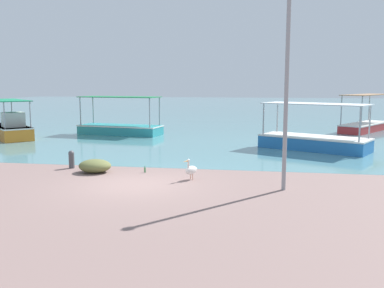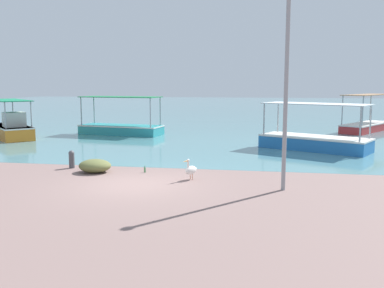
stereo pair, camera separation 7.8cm
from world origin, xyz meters
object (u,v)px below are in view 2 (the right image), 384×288
Objects in this scene: fishing_boat_near_left at (121,127)px; fishing_boat_outer at (366,124)px; net_pile at (95,166)px; pelican at (191,170)px; mooring_bollard at (72,159)px; lamp_post at (286,82)px; fishing_boat_far_right at (314,140)px; glass_bottle at (145,170)px; fishing_boat_far_left at (11,128)px.

fishing_boat_outer reaches higher than fishing_boat_near_left.
net_pile is at bearing -75.66° from fishing_boat_near_left.
pelican is 5.45m from mooring_bollard.
mooring_bollard is (-8.58, 2.32, -3.16)m from lamp_post.
fishing_boat_far_right reaches higher than net_pile.
lamp_post is 9.43m from mooring_bollard.
fishing_boat_far_right is at bearing 44.59° from glass_bottle.
net_pile is (-9.28, -7.52, -0.26)m from fishing_boat_far_right.
mooring_bollard is at bearing -80.90° from fishing_boat_near_left.
fishing_boat_far_right is at bearing -21.52° from fishing_boat_near_left.
fishing_boat_near_left reaches higher than fishing_boat_far_right.
fishing_boat_far_right is at bearing -115.95° from fishing_boat_outer.
fishing_boat_near_left is 14.94m from pelican.
fishing_boat_outer is 24.88m from fishing_boat_far_left.
fishing_boat_far_right is at bearing 77.72° from lamp_post.
fishing_boat_far_left is at bearing 135.83° from net_pile.
lamp_post is 6.64m from glass_bottle.
fishing_boat_far_left is at bearing -160.99° from fishing_boat_outer.
glass_bottle is at bearing 8.93° from net_pile.
lamp_post is (-2.00, -9.17, 3.04)m from fishing_boat_far_right.
fishing_boat_near_left is 1.03× the size of fishing_boat_outer.
net_pile is at bearing -129.05° from fishing_boat_outer.
lamp_post is at bearing -102.28° from fishing_boat_far_right.
mooring_bollard is at bearing 152.82° from net_pile.
pelican is at bearing -61.30° from fishing_boat_near_left.
mooring_bollard is at bearing 173.77° from glass_bottle.
fishing_boat_near_left is 4.63× the size of net_pile.
glass_bottle is at bearing 159.77° from lamp_post.
glass_bottle is at bearing 154.18° from pelican.
pelican is at bearing -14.18° from mooring_bollard.
pelican is at bearing -119.20° from fishing_boat_outer.
pelican is 1.07× the size of mooring_bollard.
fishing_boat_near_left is 12.83m from net_pile.
glass_bottle is (5.15, -12.12, -0.40)m from fishing_boat_near_left.
fishing_boat_near_left is 8.01× the size of mooring_bollard.
lamp_post reaches higher than fishing_boat_outer.
pelican is 0.13× the size of lamp_post.
fishing_boat_outer reaches higher than glass_bottle.
fishing_boat_far_right is 11.95m from net_pile.
glass_bottle is at bearing -135.41° from fishing_boat_far_right.
glass_bottle is at bearing -37.87° from fishing_boat_far_left.
lamp_post is at bearing -16.57° from pelican.
lamp_post is 8.56× the size of mooring_bollard.
net_pile is (3.18, -12.43, -0.25)m from fishing_boat_near_left.
pelican is 0.62× the size of net_pile.
lamp_post reaches higher than fishing_boat_near_left.
mooring_bollard is (8.19, -8.54, -0.25)m from fishing_boat_far_left.
pelican is (7.17, -13.10, -0.13)m from fishing_boat_near_left.
lamp_post is at bearing -109.63° from fishing_boat_outer.
fishing_boat_far_right reaches higher than glass_bottle.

